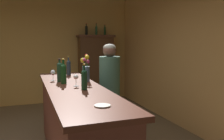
{
  "coord_description": "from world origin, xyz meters",
  "views": [
    {
      "loc": [
        -0.01,
        -3.03,
        1.6
      ],
      "look_at": [
        1.15,
        0.13,
        1.21
      ],
      "focal_mm": 37.63,
      "sensor_mm": 36.0,
      "label": 1
    }
  ],
  "objects_px": {
    "bar_counter": "(74,126)",
    "wine_bottle_riesling": "(69,67)",
    "wine_glass_mid": "(53,73)",
    "display_bottle_midleft": "(96,30)",
    "wine_bottle_merlot": "(84,79)",
    "wine_glass_front": "(76,78)",
    "cheese_plate": "(102,106)",
    "display_bottle_left": "(86,30)",
    "display_cabinet": "(96,67)",
    "wine_bottle_malbec": "(60,71)",
    "display_bottle_center": "(105,30)",
    "bartender": "(110,88)",
    "wine_bottle_chardonnay": "(63,73)",
    "flower_arrangement": "(86,70)"
  },
  "relations": [
    {
      "from": "wine_bottle_merlot",
      "to": "wine_glass_front",
      "type": "relative_size",
      "value": 2.09
    },
    {
      "from": "wine_bottle_merlot",
      "to": "wine_glass_front",
      "type": "xyz_separation_m",
      "value": [
        -0.05,
        0.26,
        -0.02
      ]
    },
    {
      "from": "wine_glass_front",
      "to": "cheese_plate",
      "type": "height_order",
      "value": "wine_glass_front"
    },
    {
      "from": "display_bottle_left",
      "to": "display_bottle_midleft",
      "type": "distance_m",
      "value": 0.27
    },
    {
      "from": "cheese_plate",
      "to": "display_bottle_center",
      "type": "distance_m",
      "value": 4.61
    },
    {
      "from": "wine_bottle_merlot",
      "to": "wine_bottle_malbec",
      "type": "relative_size",
      "value": 0.94
    },
    {
      "from": "wine_bottle_chardonnay",
      "to": "cheese_plate",
      "type": "xyz_separation_m",
      "value": [
        0.14,
        -1.25,
        -0.14
      ]
    },
    {
      "from": "display_bottle_midleft",
      "to": "display_bottle_center",
      "type": "bearing_deg",
      "value": -0.0
    },
    {
      "from": "wine_bottle_merlot",
      "to": "wine_glass_mid",
      "type": "xyz_separation_m",
      "value": [
        -0.27,
        0.81,
        -0.02
      ]
    },
    {
      "from": "flower_arrangement",
      "to": "wine_bottle_chardonnay",
      "type": "bearing_deg",
      "value": -168.15
    },
    {
      "from": "wine_bottle_chardonnay",
      "to": "cheese_plate",
      "type": "relative_size",
      "value": 2.37
    },
    {
      "from": "flower_arrangement",
      "to": "wine_glass_mid",
      "type": "bearing_deg",
      "value": 149.51
    },
    {
      "from": "flower_arrangement",
      "to": "bartender",
      "type": "xyz_separation_m",
      "value": [
        0.45,
        0.27,
        -0.34
      ]
    },
    {
      "from": "bar_counter",
      "to": "wine_bottle_malbec",
      "type": "bearing_deg",
      "value": 106.48
    },
    {
      "from": "bar_counter",
      "to": "wine_glass_mid",
      "type": "xyz_separation_m",
      "value": [
        -0.2,
        0.54,
        0.63
      ]
    },
    {
      "from": "bar_counter",
      "to": "display_bottle_midleft",
      "type": "distance_m",
      "value": 3.77
    },
    {
      "from": "display_cabinet",
      "to": "flower_arrangement",
      "type": "xyz_separation_m",
      "value": [
        -1.0,
        -2.97,
        0.28
      ]
    },
    {
      "from": "bartender",
      "to": "wine_glass_mid",
      "type": "bearing_deg",
      "value": 12.61
    },
    {
      "from": "flower_arrangement",
      "to": "wine_bottle_riesling",
      "type": "bearing_deg",
      "value": 98.46
    },
    {
      "from": "display_cabinet",
      "to": "display_bottle_midleft",
      "type": "xyz_separation_m",
      "value": [
        0.02,
        0.0,
        1.01
      ]
    },
    {
      "from": "wine_glass_front",
      "to": "display_bottle_left",
      "type": "xyz_separation_m",
      "value": [
        0.95,
        3.27,
        0.78
      ]
    },
    {
      "from": "cheese_plate",
      "to": "display_bottle_midleft",
      "type": "xyz_separation_m",
      "value": [
        1.2,
        4.28,
        0.89
      ]
    },
    {
      "from": "display_bottle_left",
      "to": "wine_glass_mid",
      "type": "bearing_deg",
      "value": -113.28
    },
    {
      "from": "wine_bottle_merlot",
      "to": "wine_glass_mid",
      "type": "distance_m",
      "value": 0.85
    },
    {
      "from": "bartender",
      "to": "wine_bottle_malbec",
      "type": "bearing_deg",
      "value": 23.01
    },
    {
      "from": "display_cabinet",
      "to": "display_bottle_center",
      "type": "relative_size",
      "value": 6.24
    },
    {
      "from": "wine_bottle_chardonnay",
      "to": "flower_arrangement",
      "type": "relative_size",
      "value": 0.87
    },
    {
      "from": "wine_glass_mid",
      "to": "display_bottle_midleft",
      "type": "xyz_separation_m",
      "value": [
        1.44,
        2.72,
        0.78
      ]
    },
    {
      "from": "wine_bottle_riesling",
      "to": "display_bottle_left",
      "type": "height_order",
      "value": "display_bottle_left"
    },
    {
      "from": "wine_bottle_merlot",
      "to": "wine_bottle_malbec",
      "type": "height_order",
      "value": "wine_bottle_malbec"
    },
    {
      "from": "wine_glass_front",
      "to": "bartender",
      "type": "distance_m",
      "value": 0.91
    },
    {
      "from": "wine_bottle_malbec",
      "to": "display_bottle_center",
      "type": "bearing_deg",
      "value": 60.65
    },
    {
      "from": "wine_bottle_malbec",
      "to": "display_bottle_center",
      "type": "distance_m",
      "value": 3.37
    },
    {
      "from": "display_bottle_center",
      "to": "flower_arrangement",
      "type": "bearing_deg",
      "value": -113.06
    },
    {
      "from": "display_bottle_left",
      "to": "wine_glass_front",
      "type": "bearing_deg",
      "value": -106.15
    },
    {
      "from": "cheese_plate",
      "to": "wine_bottle_chardonnay",
      "type": "bearing_deg",
      "value": 96.55
    },
    {
      "from": "display_cabinet",
      "to": "bartender",
      "type": "relative_size",
      "value": 1.14
    },
    {
      "from": "wine_bottle_merlot",
      "to": "display_bottle_left",
      "type": "height_order",
      "value": "display_bottle_left"
    },
    {
      "from": "bar_counter",
      "to": "wine_bottle_riesling",
      "type": "height_order",
      "value": "wine_bottle_riesling"
    },
    {
      "from": "display_cabinet",
      "to": "wine_bottle_merlot",
      "type": "height_order",
      "value": "display_cabinet"
    },
    {
      "from": "display_cabinet",
      "to": "wine_bottle_malbec",
      "type": "height_order",
      "value": "display_cabinet"
    },
    {
      "from": "display_cabinet",
      "to": "wine_bottle_chardonnay",
      "type": "distance_m",
      "value": 3.32
    },
    {
      "from": "display_bottle_midleft",
      "to": "bartender",
      "type": "height_order",
      "value": "display_bottle_midleft"
    },
    {
      "from": "wine_bottle_merlot",
      "to": "wine_glass_front",
      "type": "height_order",
      "value": "wine_bottle_merlot"
    },
    {
      "from": "bar_counter",
      "to": "display_cabinet",
      "type": "relative_size",
      "value": 1.57
    },
    {
      "from": "display_cabinet",
      "to": "wine_bottle_merlot",
      "type": "relative_size",
      "value": 5.94
    },
    {
      "from": "display_bottle_center",
      "to": "wine_glass_front",
      "type": "bearing_deg",
      "value": -114.14
    },
    {
      "from": "display_cabinet",
      "to": "wine_glass_mid",
      "type": "height_order",
      "value": "display_cabinet"
    },
    {
      "from": "display_bottle_center",
      "to": "bartender",
      "type": "height_order",
      "value": "display_bottle_center"
    },
    {
      "from": "wine_bottle_riesling",
      "to": "wine_glass_mid",
      "type": "distance_m",
      "value": 0.6
    }
  ]
}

